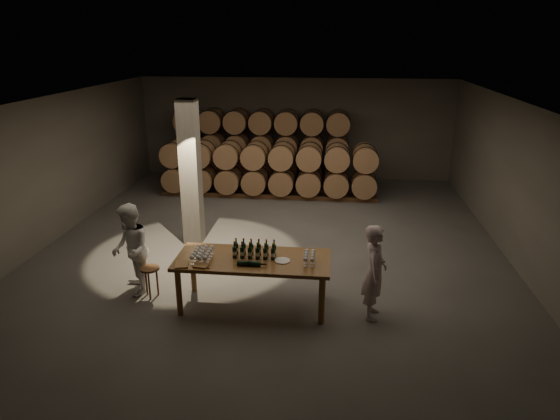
# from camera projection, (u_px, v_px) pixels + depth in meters

# --- Properties ---
(room) EXTENTS (12.00, 12.00, 12.00)m
(room) POSITION_uv_depth(u_px,v_px,m) (191.00, 173.00, 10.86)
(room) COLOR #575451
(room) RESTS_ON ground
(tasting_table) EXTENTS (2.60, 1.10, 0.90)m
(tasting_table) POSITION_uv_depth(u_px,v_px,m) (253.00, 264.00, 8.41)
(tasting_table) COLOR brown
(tasting_table) RESTS_ON ground
(barrel_stack_back) EXTENTS (5.48, 0.95, 2.31)m
(barrel_stack_back) POSITION_uv_depth(u_px,v_px,m) (262.00, 145.00, 15.60)
(barrel_stack_back) COLOR brown
(barrel_stack_back) RESTS_ON ground
(barrel_stack_front) EXTENTS (6.26, 0.95, 1.57)m
(barrel_stack_front) POSITION_uv_depth(u_px,v_px,m) (269.00, 168.00, 14.37)
(barrel_stack_front) COLOR brown
(barrel_stack_front) RESTS_ON ground
(bottle_cluster) EXTENTS (0.73, 0.23, 0.30)m
(bottle_cluster) POSITION_uv_depth(u_px,v_px,m) (254.00, 251.00, 8.40)
(bottle_cluster) COLOR black
(bottle_cluster) RESTS_ON tasting_table
(lying_bottles) EXTENTS (0.48, 0.08, 0.08)m
(lying_bottles) POSITION_uv_depth(u_px,v_px,m) (250.00, 264.00, 8.09)
(lying_bottles) COLOR black
(lying_bottles) RESTS_ON tasting_table
(glass_cluster_left) EXTENTS (0.30, 0.52, 0.16)m
(glass_cluster_left) POSITION_uv_depth(u_px,v_px,m) (202.00, 253.00, 8.31)
(glass_cluster_left) COLOR silver
(glass_cluster_left) RESTS_ON tasting_table
(glass_cluster_right) EXTENTS (0.19, 0.41, 0.16)m
(glass_cluster_right) POSITION_uv_depth(u_px,v_px,m) (309.00, 256.00, 8.20)
(glass_cluster_right) COLOR silver
(glass_cluster_right) RESTS_ON tasting_table
(plate) EXTENTS (0.26, 0.26, 0.01)m
(plate) POSITION_uv_depth(u_px,v_px,m) (282.00, 261.00, 8.27)
(plate) COLOR silver
(plate) RESTS_ON tasting_table
(notebook_near) EXTENTS (0.24, 0.21, 0.03)m
(notebook_near) POSITION_uv_depth(u_px,v_px,m) (201.00, 266.00, 8.08)
(notebook_near) COLOR #9C6D39
(notebook_near) RESTS_ON tasting_table
(notebook_corner) EXTENTS (0.27, 0.31, 0.02)m
(notebook_corner) POSITION_uv_depth(u_px,v_px,m) (182.00, 265.00, 8.12)
(notebook_corner) COLOR #9C6D39
(notebook_corner) RESTS_ON tasting_table
(pen) EXTENTS (0.14, 0.05, 0.01)m
(pen) POSITION_uv_depth(u_px,v_px,m) (205.00, 268.00, 8.02)
(pen) COLOR black
(pen) RESTS_ON tasting_table
(stool) EXTENTS (0.34, 0.34, 0.57)m
(stool) POSITION_uv_depth(u_px,v_px,m) (150.00, 273.00, 8.83)
(stool) COLOR brown
(stool) RESTS_ON ground
(person_man) EXTENTS (0.45, 0.63, 1.62)m
(person_man) POSITION_uv_depth(u_px,v_px,m) (374.00, 272.00, 8.09)
(person_man) COLOR beige
(person_man) RESTS_ON ground
(person_woman) EXTENTS (0.93, 1.01, 1.68)m
(person_woman) POSITION_uv_depth(u_px,v_px,m) (131.00, 250.00, 8.85)
(person_woman) COLOR white
(person_woman) RESTS_ON ground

